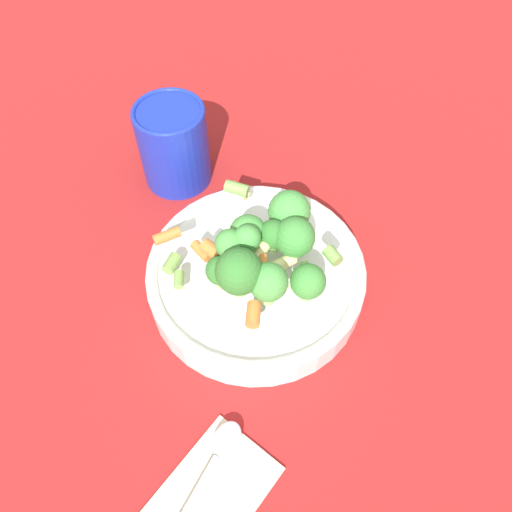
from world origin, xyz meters
The scene contains 6 objects.
ground_plane centered at (0.00, 0.00, 0.00)m, with size 3.00×3.00×0.00m, color maroon.
bowl centered at (0.00, 0.00, 0.02)m, with size 0.24×0.24×0.05m.
pasta_salad centered at (0.00, -0.01, 0.09)m, with size 0.17×0.18×0.08m.
cup centered at (0.00, 0.21, 0.06)m, with size 0.09×0.09×0.11m.
napkin centered at (-0.15, -0.17, 0.00)m, with size 0.15×0.12×0.01m.
spoon centered at (-0.14, -0.15, 0.01)m, with size 0.14×0.09×0.01m.
Camera 1 is at (-0.16, -0.26, 0.50)m, focal length 35.00 mm.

